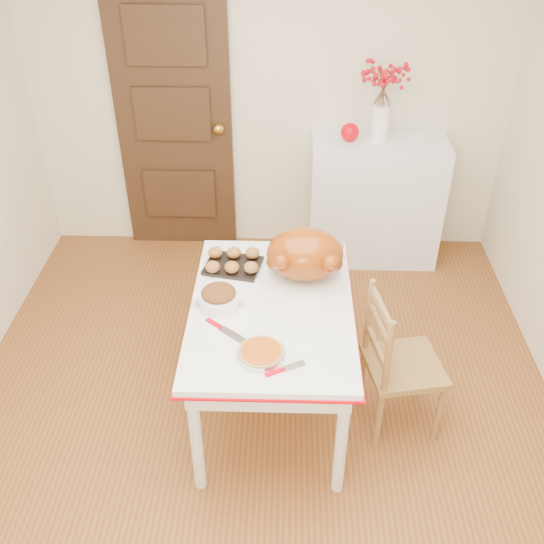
{
  "coord_description": "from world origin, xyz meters",
  "views": [
    {
      "loc": [
        0.15,
        -2.39,
        2.78
      ],
      "look_at": [
        0.07,
        0.2,
        0.94
      ],
      "focal_mm": 41.1,
      "sensor_mm": 36.0,
      "label": 1
    }
  ],
  "objects_px": {
    "sideboard": "(374,201)",
    "chair_oak": "(404,363)",
    "pumpkin_pie": "(261,352)",
    "kitchen_table": "(272,359)",
    "turkey_platter": "(305,257)"
  },
  "relations": [
    {
      "from": "sideboard",
      "to": "kitchen_table",
      "type": "xyz_separation_m",
      "value": [
        -0.73,
        -1.63,
        -0.11
      ]
    },
    {
      "from": "sideboard",
      "to": "kitchen_table",
      "type": "bearing_deg",
      "value": -114.18
    },
    {
      "from": "sideboard",
      "to": "kitchen_table",
      "type": "distance_m",
      "value": 1.79
    },
    {
      "from": "chair_oak",
      "to": "sideboard",
      "type": "bearing_deg",
      "value": -11.12
    },
    {
      "from": "kitchen_table",
      "to": "chair_oak",
      "type": "xyz_separation_m",
      "value": [
        0.72,
        -0.08,
        0.07
      ]
    },
    {
      "from": "sideboard",
      "to": "chair_oak",
      "type": "relative_size",
      "value": 1.1
    },
    {
      "from": "sideboard",
      "to": "pumpkin_pie",
      "type": "xyz_separation_m",
      "value": [
        -0.77,
        -2.01,
        0.29
      ]
    },
    {
      "from": "kitchen_table",
      "to": "chair_oak",
      "type": "height_order",
      "value": "chair_oak"
    },
    {
      "from": "turkey_platter",
      "to": "pumpkin_pie",
      "type": "height_order",
      "value": "turkey_platter"
    },
    {
      "from": "sideboard",
      "to": "turkey_platter",
      "type": "height_order",
      "value": "turkey_platter"
    },
    {
      "from": "chair_oak",
      "to": "kitchen_table",
      "type": "bearing_deg",
      "value": 73.16
    },
    {
      "from": "chair_oak",
      "to": "turkey_platter",
      "type": "distance_m",
      "value": 0.78
    },
    {
      "from": "sideboard",
      "to": "chair_oak",
      "type": "distance_m",
      "value": 1.71
    },
    {
      "from": "turkey_platter",
      "to": "kitchen_table",
      "type": "bearing_deg",
      "value": -113.95
    },
    {
      "from": "sideboard",
      "to": "turkey_platter",
      "type": "relative_size",
      "value": 2.02
    }
  ]
}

